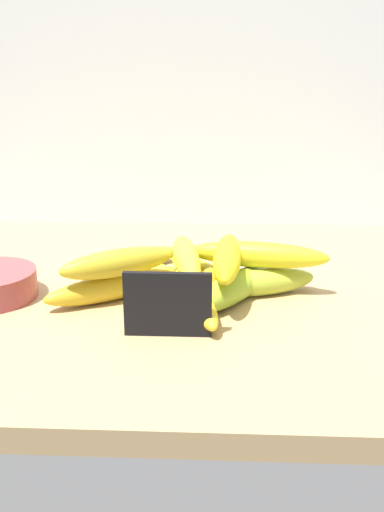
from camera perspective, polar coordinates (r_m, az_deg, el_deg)
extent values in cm
cube|color=tan|center=(90.24, -4.39, -3.74)|extent=(110.00, 76.00, 3.00)
cube|color=silver|center=(122.60, -2.50, 18.08)|extent=(130.00, 2.00, 70.00)
cube|color=black|center=(71.27, -2.44, -4.85)|extent=(11.00, 0.80, 8.40)
cube|color=#856446|center=(73.59, -2.35, -7.41)|extent=(9.90, 1.20, 0.60)
ellipsoid|color=yellow|center=(85.95, -0.90, -2.45)|extent=(5.44, 19.58, 3.63)
ellipsoid|color=#A3B832|center=(85.38, 7.05, -2.60)|extent=(16.94, 9.02, 3.98)
ellipsoid|color=yellow|center=(79.23, 0.57, -4.32)|extent=(8.12, 19.86, 3.51)
ellipsoid|color=#96B92D|center=(82.81, 4.39, -3.09)|extent=(12.79, 17.40, 4.22)
ellipsoid|color=yellow|center=(84.59, 1.35, -2.77)|extent=(11.51, 18.30, 3.69)
ellipsoid|color=yellow|center=(88.06, -4.54, -2.11)|extent=(10.14, 15.71, 3.30)
ellipsoid|color=yellow|center=(89.83, 0.86, -1.55)|extent=(12.38, 14.97, 3.54)
ellipsoid|color=yellow|center=(90.17, -6.35, -1.60)|extent=(15.86, 3.61, 3.52)
ellipsoid|color=gold|center=(83.89, -7.79, -3.07)|extent=(19.59, 14.84, 3.85)
ellipsoid|color=#9AB129|center=(96.85, -6.37, -0.24)|extent=(18.66, 11.97, 3.40)
ellipsoid|color=gold|center=(81.83, -7.41, -0.67)|extent=(16.72, 12.40, 4.00)
ellipsoid|color=yellow|center=(84.46, -0.56, -0.19)|extent=(6.69, 20.62, 3.68)
ellipsoid|color=yellow|center=(82.41, 3.55, -0.14)|extent=(5.00, 20.17, 4.01)
ellipsoid|color=yellow|center=(85.10, 6.60, 0.14)|extent=(21.23, 6.95, 3.86)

